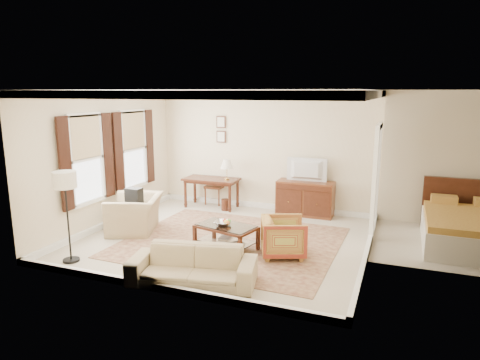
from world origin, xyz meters
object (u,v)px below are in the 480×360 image
Objects in this scene: striped_armchair at (284,235)px; sofa at (192,260)px; sideboard at (305,198)px; club_armchair at (135,208)px; coffee_table at (226,231)px; writing_desk at (211,183)px; tv at (306,163)px.

striped_armchair reaches higher than sofa.
sideboard reaches higher than striped_armchair.
striped_armchair is 0.67× the size of club_armchair.
sofa is (0.09, -1.52, 0.02)m from coffee_table.
writing_desk is at bearing 99.02° from sofa.
sofa is at bearing -86.75° from coffee_table.
sideboard is 1.15× the size of club_armchair.
coffee_table is 1.08m from striped_armchair.
sideboard is at bearing -16.88° from striped_armchair.
club_armchair is (-3.05, -2.43, -0.76)m from tv.
sideboard is 0.69× the size of sofa.
club_armchair is at bearing 64.60° from striped_armchair.
sideboard is 2.69m from striped_armchair.
striped_armchair is at bearing 2.76° from coffee_table.
club_armchair is at bearing -106.80° from writing_desk.
striped_armchair is at bearing 94.53° from tv.
tv reaches higher than sideboard.
striped_armchair is at bearing -44.51° from writing_desk.
tv is 4.40m from sofa.
striped_armchair is 1.86m from sofa.
writing_desk is 1.18× the size of club_armchair.
tv is (2.36, 0.14, 0.63)m from writing_desk.
sideboard is 4.33m from sofa.
sofa reaches higher than coffee_table.
sofa is (-1.00, -1.57, -0.01)m from striped_armchair.
sideboard is at bearing -90.00° from tv.
coffee_table is 1.52m from sofa.
tv reaches higher than writing_desk.
striped_armchair is at bearing -85.50° from sideboard.
club_armchair is at bearing 172.64° from coffee_table.
writing_desk is 2.99m from coffee_table.
club_armchair reaches higher than coffee_table.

